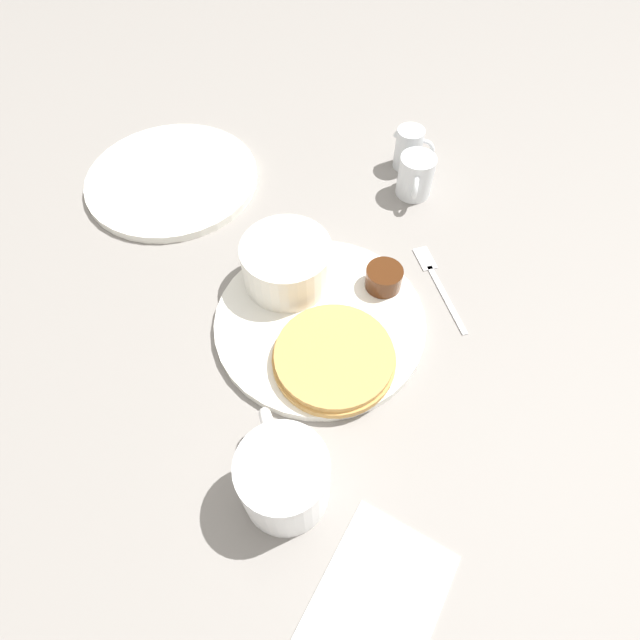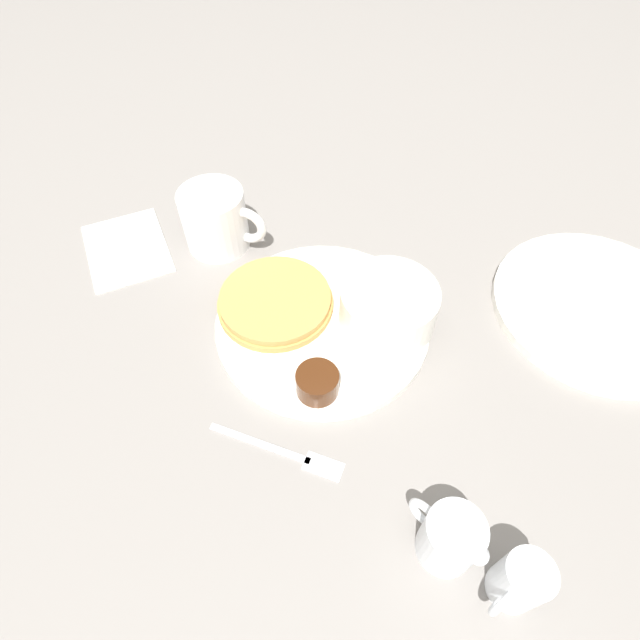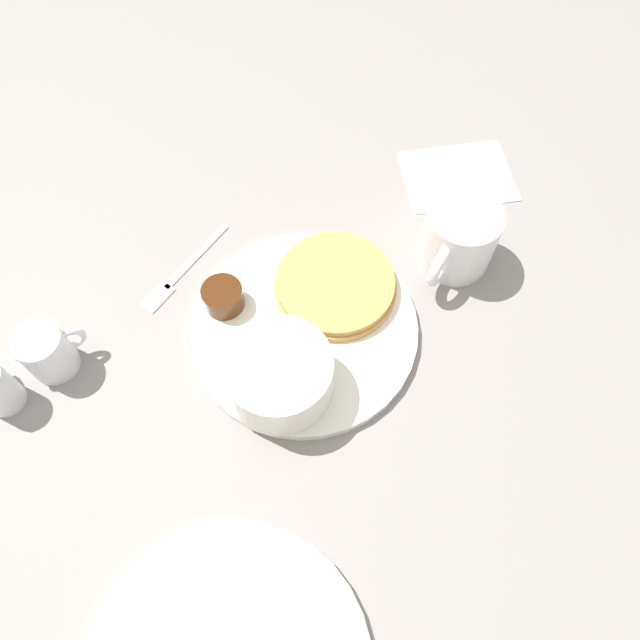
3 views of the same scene
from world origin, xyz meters
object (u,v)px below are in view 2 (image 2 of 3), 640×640
object	(u,v)px
plate	(322,323)
coffee_mug	(216,220)
creamer_pitcher_far	(520,582)
fork	(291,454)
creamer_pitcher_near	(449,538)
bowl	(388,307)

from	to	relation	value
plate	coffee_mug	bearing A→B (deg)	-149.40
creamer_pitcher_far	fork	world-z (taller)	creamer_pitcher_far
plate	creamer_pitcher_near	size ratio (longest dim) A/B	3.74
bowl	fork	xyz separation A→B (m)	(0.13, -0.14, -0.04)
creamer_pitcher_near	coffee_mug	bearing A→B (deg)	-161.24
bowl	creamer_pitcher_near	bearing A→B (deg)	-5.61
coffee_mug	fork	size ratio (longest dim) A/B	0.85
bowl	creamer_pitcher_near	xyz separation A→B (m)	(0.25, -0.02, -0.01)
fork	coffee_mug	bearing A→B (deg)	-173.96
plate	creamer_pitcher_near	distance (m)	0.27
creamer_pitcher_near	bowl	bearing A→B (deg)	174.39
bowl	coffee_mug	xyz separation A→B (m)	(-0.19, -0.17, -0.00)
plate	coffee_mug	xyz separation A→B (m)	(-0.17, -0.10, 0.04)
bowl	creamer_pitcher_far	distance (m)	0.29
fork	creamer_pitcher_far	bearing A→B (deg)	44.46
creamer_pitcher_near	creamer_pitcher_far	world-z (taller)	creamer_pitcher_far
plate	bowl	xyz separation A→B (m)	(0.02, 0.07, 0.04)
plate	coffee_mug	distance (m)	0.20
bowl	coffee_mug	distance (m)	0.26
coffee_mug	creamer_pitcher_near	bearing A→B (deg)	18.76
bowl	fork	size ratio (longest dim) A/B	0.86
plate	creamer_pitcher_near	xyz separation A→B (m)	(0.27, 0.05, 0.03)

